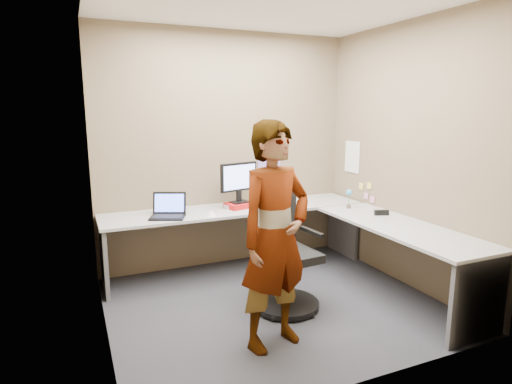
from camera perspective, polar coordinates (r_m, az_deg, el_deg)
name	(u,v)px	position (r m, az deg, el deg)	size (l,w,h in m)	color
ground	(274,304)	(4.21, 2.41, -14.71)	(3.00, 3.00, 0.00)	#26272B
wall_back	(226,151)	(5.02, -3.99, 5.54)	(3.00, 3.00, 0.00)	brown
wall_right	(406,156)	(4.68, 19.38, 4.55)	(2.70, 2.70, 0.00)	brown
wall_left	(97,173)	(3.44, -20.49, 2.37)	(2.70, 2.70, 0.00)	brown
ceiling	(277,2)	(3.89, 2.76, 23.98)	(3.00, 3.00, 0.00)	white
desk	(296,229)	(4.51, 5.34, -4.96)	(2.98, 2.58, 0.73)	#A4A4A4
paper_ream	(240,205)	(4.82, -2.20, -1.77)	(0.30, 0.22, 0.06)	red
monitor	(239,179)	(4.78, -2.30, 1.72)	(0.47, 0.19, 0.45)	black
laptop	(168,211)	(4.50, -11.60, -2.48)	(0.43, 0.40, 0.24)	black
trackball_mouse	(230,207)	(4.78, -3.47, -1.95)	(0.12, 0.08, 0.07)	#B7B7BC
origami	(211,213)	(4.48, -5.99, -2.81)	(0.10, 0.10, 0.06)	white
stapler	(381,213)	(4.67, 16.39, -2.66)	(0.15, 0.04, 0.06)	black
flower	(349,196)	(4.88, 12.30, -0.49)	(0.07, 0.07, 0.22)	brown
calendar_purple	(269,153)	(5.22, 1.79, 5.22)	(0.30, 0.01, 0.40)	#846BB7
calendar_white	(352,157)	(5.37, 12.72, 4.59)	(0.01, 0.28, 0.38)	white
sticky_note_a	(369,186)	(5.14, 14.87, 0.82)	(0.01, 0.07, 0.07)	#F2E059
sticky_note_b	(366,196)	(5.20, 14.46, -0.50)	(0.01, 0.07, 0.07)	pink
sticky_note_c	(373,199)	(5.11, 15.27, -0.96)	(0.01, 0.07, 0.07)	pink
sticky_note_d	(361,186)	(5.26, 13.85, 0.77)	(0.01, 0.07, 0.07)	#F2E059
office_chair	(283,257)	(4.01, 3.56, -8.71)	(0.62, 0.61, 1.16)	black
person	(275,237)	(3.25, 2.56, -5.98)	(0.64, 0.42, 1.75)	#999399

